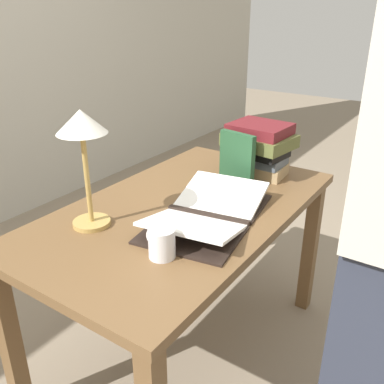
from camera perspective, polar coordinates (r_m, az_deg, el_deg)
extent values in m
plane|color=gray|center=(2.07, -0.98, -20.29)|extent=(12.00, 12.00, 0.00)
cube|color=brown|center=(1.66, -1.14, -2.46)|extent=(1.31, 0.75, 0.03)
cube|color=brown|center=(2.19, 15.44, -7.20)|extent=(0.06, 0.06, 0.69)
cube|color=brown|center=(1.73, -23.08, -17.91)|extent=(0.06, 0.06, 0.69)
cube|color=brown|center=(2.43, 0.92, -2.96)|extent=(0.06, 0.06, 0.69)
cube|color=black|center=(1.56, 2.14, -3.17)|extent=(0.08, 0.31, 0.02)
cube|color=black|center=(1.44, -0.12, -5.76)|extent=(0.32, 0.36, 0.01)
cube|color=black|center=(1.68, 4.07, -1.30)|extent=(0.32, 0.36, 0.01)
cube|color=white|center=(1.44, 0.06, -4.47)|extent=(0.29, 0.34, 0.07)
cube|color=white|center=(1.66, 3.96, -0.45)|extent=(0.29, 0.34, 0.07)
cube|color=tan|center=(1.98, 8.72, 3.13)|extent=(0.18, 0.26, 0.05)
cube|color=slate|center=(1.96, 8.80, 4.37)|extent=(0.15, 0.24, 0.04)
cube|color=black|center=(1.95, 8.87, 5.46)|extent=(0.19, 0.26, 0.04)
cube|color=brown|center=(1.93, 8.96, 6.83)|extent=(0.26, 0.31, 0.06)
cube|color=maroon|center=(1.92, 9.06, 8.30)|extent=(0.22, 0.26, 0.05)
cube|color=#234C2D|center=(1.83, 6.01, 4.45)|extent=(0.06, 0.17, 0.23)
cylinder|color=tan|center=(1.55, -13.21, -3.99)|extent=(0.13, 0.13, 0.02)
cylinder|color=tan|center=(1.49, -13.81, 1.72)|extent=(0.02, 0.02, 0.32)
cone|color=silver|center=(1.42, -14.59, 9.10)|extent=(0.17, 0.17, 0.08)
cylinder|color=white|center=(1.31, -4.05, -6.81)|extent=(0.08, 0.08, 0.10)
torus|color=white|center=(1.35, -5.36, -6.08)|extent=(0.02, 0.05, 0.05)
cube|color=#2D3342|center=(1.54, 22.33, -19.53)|extent=(0.31, 0.20, 0.86)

